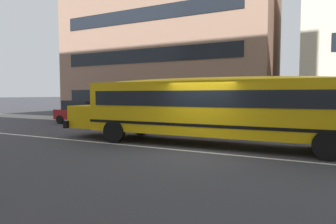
% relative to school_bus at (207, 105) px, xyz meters
% --- Properties ---
extents(ground_plane, '(400.00, 400.00, 0.00)m').
position_rel_school_bus_xyz_m(ground_plane, '(0.15, -1.55, -1.63)').
color(ground_plane, '#38383D').
extents(sidewalk_far, '(120.00, 3.00, 0.01)m').
position_rel_school_bus_xyz_m(sidewalk_far, '(0.15, 6.69, -1.62)').
color(sidewalk_far, gray).
rests_on(sidewalk_far, ground_plane).
extents(lane_centreline, '(110.00, 0.16, 0.01)m').
position_rel_school_bus_xyz_m(lane_centreline, '(0.15, -1.55, -1.62)').
color(lane_centreline, silver).
rests_on(lane_centreline, ground_plane).
extents(school_bus, '(12.30, 2.92, 2.74)m').
position_rel_school_bus_xyz_m(school_bus, '(0.00, 0.00, 0.00)').
color(school_bus, yellow).
rests_on(school_bus, ground_plane).
extents(parked_car_red_by_lamppost, '(3.90, 1.88, 1.64)m').
position_rel_school_bus_xyz_m(parked_car_red_by_lamppost, '(-10.47, 4.11, -0.78)').
color(parked_car_red_by_lamppost, maroon).
rests_on(parked_car_red_by_lamppost, ground_plane).
extents(apartment_block_far_left, '(18.34, 13.38, 13.30)m').
position_rel_school_bus_xyz_m(apartment_block_far_left, '(-7.75, 14.85, 5.02)').
color(apartment_block_far_left, '#93705B').
rests_on(apartment_block_far_left, ground_plane).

